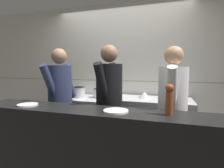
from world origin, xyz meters
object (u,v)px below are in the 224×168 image
Objects in this scene: pepper_mill at (169,99)px; chef_head_cook at (60,100)px; oven_range at (89,121)px; plated_dish_main at (28,105)px; sauce_pot at (100,93)px; chef_sous at (109,102)px; chef_line at (172,108)px; plated_dish_appetiser at (116,111)px; stock_pot at (79,92)px; mixing_bowl_steel at (144,95)px.

chef_head_cook reaches higher than pepper_mill.
oven_range is 1.35m from plated_dish_main.
chef_head_cook is at bearing 161.25° from pepper_mill.
pepper_mill is at bearing -46.32° from sauce_pot.
chef_line is at bearing 6.00° from chef_sous.
chef_head_cook reaches higher than plated_dish_appetiser.
stock_pot is at bearing 162.61° from chef_line.
chef_line is at bearing -21.90° from stock_pot.
chef_line is at bearing -31.47° from sauce_pot.
stock_pot is 1.17m from plated_dish_main.
stock_pot reaches higher than sauce_pot.
plated_dish_main is 0.98m from chef_sous.
chef_sous is at bearing 115.04° from plated_dish_appetiser.
plated_dish_main is at bearing -156.97° from chef_line.
oven_range is 3.73× the size of plated_dish_appetiser.
pepper_mill reaches higher than oven_range.
stock_pot is 0.16× the size of chef_line.
chef_line is (1.40, -0.68, 0.48)m from oven_range.
sauce_pot reaches higher than plated_dish_main.
oven_range is 0.56× the size of chef_sous.
plated_dish_appetiser is at bearing -58.75° from chef_sous.
stock_pot is 1.17m from mixing_bowl_steel.
pepper_mill reaches higher than plated_dish_main.
pepper_mill is at bearing -26.65° from chef_sous.
chef_sous is at bearing -47.76° from oven_range.
chef_head_cook is (-0.35, -0.70, -0.02)m from sauce_pot.
chef_line is (1.61, 0.54, -0.05)m from plated_dish_main.
oven_range is 0.57× the size of chef_line.
oven_range is at bearing -179.23° from mixing_bowl_steel.
sauce_pot is 0.79m from chef_head_cook.
chef_sous reaches higher than stock_pot.
oven_range is 0.56× the size of chef_head_cook.
mixing_bowl_steel is at bearing 83.50° from plated_dish_appetiser.
sauce_pot reaches higher than plated_dish_appetiser.
plated_dish_main is 1.70m from chef_line.
chef_line is (0.41, -0.69, -0.04)m from mixing_bowl_steel.
mixing_bowl_steel is at bearing 2.85° from stock_pot.
chef_head_cook is at bearing -150.15° from mixing_bowl_steel.
plated_dish_main is at bearing -134.18° from mixing_bowl_steel.
stock_pot is 0.88× the size of pepper_mill.
pepper_mill is at bearing -12.52° from chef_head_cook.
plated_dish_appetiser is (-0.14, -1.20, 0.01)m from mixing_bowl_steel.
mixing_bowl_steel is 0.96× the size of plated_dish_main.
plated_dish_appetiser is 0.15× the size of chef_line.
plated_dish_main is at bearing -88.96° from chef_head_cook.
chef_line is at bearing -25.84° from oven_range.
plated_dish_appetiser is 0.15× the size of chef_head_cook.
mixing_bowl_steel is 0.86× the size of plated_dish_appetiser.
oven_range is 0.56m from sauce_pot.
pepper_mill is 0.90m from chef_sous.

